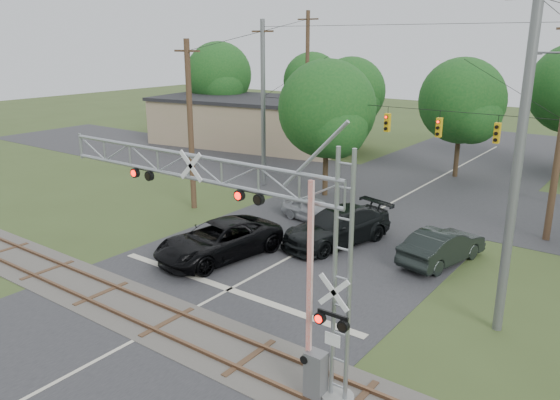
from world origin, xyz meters
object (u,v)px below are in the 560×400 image
Objects in this scene: crossing_gantry at (241,228)px; traffic_signal_span at (402,119)px; car_dark at (337,226)px; commercial_building at (254,121)px; pickup_black at (219,240)px; sedan_silver at (313,210)px.

traffic_signal_span is (-3.13, 18.36, 0.95)m from crossing_gantry.
commercial_building reaches higher than car_dark.
pickup_black is at bearing 137.59° from crossing_gantry.
traffic_signal_span is 24.55m from commercial_building.
crossing_gantry is 12.37m from car_dark.
crossing_gantry is 18.65m from traffic_signal_span.
traffic_signal_span is 13.54m from pickup_black.
commercial_building is (-24.23, 30.45, -2.43)m from crossing_gantry.
car_dark is (-3.23, 11.32, -3.82)m from crossing_gantry.
crossing_gantry is at bearing -144.37° from sedan_silver.
commercial_building is at bearing 128.51° from crossing_gantry.
pickup_black is 1.55× the size of sedan_silver.
commercial_building is at bearing 58.20° from sedan_silver.
traffic_signal_span is at bearing 104.16° from car_dark.
commercial_building reaches higher than sedan_silver.
traffic_signal_span is at bearing 99.68° from crossing_gantry.
traffic_signal_span is 4.66× the size of sedan_silver.
pickup_black is 29.83m from commercial_building.
pickup_black is (-6.85, 6.26, -3.85)m from crossing_gantry.
traffic_signal_span is at bearing 82.68° from pickup_black.
sedan_silver is 0.20× the size of commercial_building.
crossing_gantry reaches higher than car_dark.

